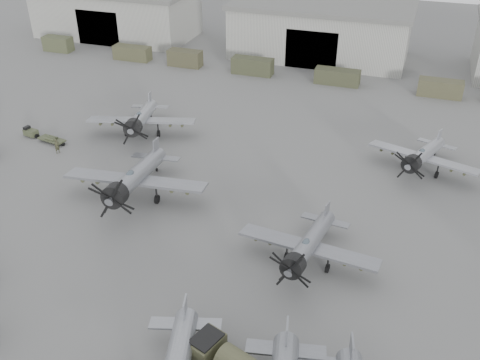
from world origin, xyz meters
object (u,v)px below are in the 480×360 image
Objects in this scene: tug_trailer at (39,135)px; aircraft_mid_1 at (134,179)px; aircraft_mid_2 at (308,246)px; aircraft_far_1 at (423,156)px; aircraft_far_0 at (141,119)px; ground_crew at (57,146)px.

aircraft_mid_1 is at bearing -15.49° from tug_trailer.
aircraft_mid_2 is at bearing -9.52° from tug_trailer.
tug_trailer is (-43.07, -6.33, -1.65)m from aircraft_far_1.
aircraft_far_0 is at bearing 150.62° from aircraft_mid_2.
aircraft_mid_1 is at bearing -95.64° from ground_crew.
aircraft_mid_2 is at bearing -96.13° from aircraft_far_1.
tug_trailer is at bearing -154.82° from aircraft_far_1.
tug_trailer is 3.42× the size of ground_crew.
aircraft_far_0 is 7.28× the size of ground_crew.
tug_trailer is (-11.32, -4.49, -1.88)m from aircraft_far_0.
tug_trailer is at bearing 147.73° from aircraft_mid_1.
aircraft_far_0 is 1.11× the size of aircraft_far_1.
aircraft_far_1 is (25.68, 14.55, -0.43)m from aircraft_mid_1.
aircraft_far_1 is (7.90, 18.67, -0.01)m from aircraft_mid_2.
ground_crew is (-38.79, -8.64, -1.22)m from aircraft_far_1.
ground_crew reaches higher than tug_trailer.
aircraft_far_1 is (31.75, 1.84, -0.22)m from aircraft_far_0.
aircraft_mid_2 is (17.77, -4.12, -0.42)m from aircraft_mid_1.
aircraft_far_0 reaches higher than ground_crew.
tug_trailer is (-17.40, 8.22, -2.08)m from aircraft_mid_1.
aircraft_far_1 is at bearing -58.80° from ground_crew.
tug_trailer is (-35.17, 12.34, -1.66)m from aircraft_mid_2.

